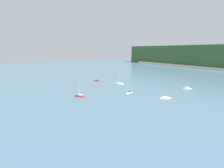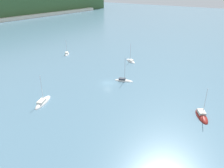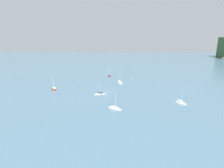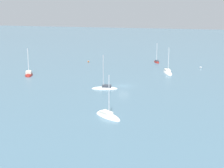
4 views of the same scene
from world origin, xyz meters
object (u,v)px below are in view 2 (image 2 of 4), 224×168
object	(u,v)px
sailboat_1	(43,103)
sailboat_4	(67,54)
sailboat_0	(123,81)
sailboat_5	(131,61)
sailboat_3	(201,116)

from	to	relation	value
sailboat_1	sailboat_4	bearing A→B (deg)	14.07
sailboat_0	sailboat_4	world-z (taller)	sailboat_0
sailboat_4	sailboat_5	xyz separation A→B (m)	(8.86, -30.55, -0.04)
sailboat_3	sailboat_4	distance (m)	70.55
sailboat_5	sailboat_3	bearing A→B (deg)	172.62
sailboat_1	sailboat_3	size ratio (longest dim) A/B	1.00
sailboat_4	sailboat_5	distance (m)	31.81
sailboat_4	sailboat_5	size ratio (longest dim) A/B	0.87
sailboat_5	sailboat_1	bearing A→B (deg)	116.93
sailboat_1	sailboat_4	world-z (taller)	sailboat_1
sailboat_0	sailboat_1	distance (m)	28.41
sailboat_5	sailboat_0	bearing A→B (deg)	143.09
sailboat_0	sailboat_4	size ratio (longest dim) A/B	1.22
sailboat_0	sailboat_3	distance (m)	29.50
sailboat_0	sailboat_5	xyz separation A→B (m)	(19.64, 9.05, -0.04)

